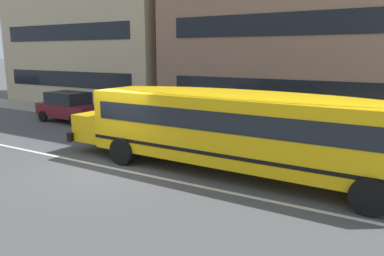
# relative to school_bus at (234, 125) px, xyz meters

# --- Properties ---
(ground_plane) EXTENTS (400.00, 400.00, 0.00)m
(ground_plane) POSITION_rel_school_bus_xyz_m (-3.71, -1.58, -1.58)
(ground_plane) COLOR #4C4C4F
(sidewalk_far) EXTENTS (120.00, 3.00, 0.01)m
(sidewalk_far) POSITION_rel_school_bus_xyz_m (-3.71, 6.30, -1.57)
(sidewalk_far) COLOR gray
(sidewalk_far) RESTS_ON ground_plane
(lane_centreline) EXTENTS (110.00, 0.16, 0.01)m
(lane_centreline) POSITION_rel_school_bus_xyz_m (-3.71, -1.58, -1.58)
(lane_centreline) COLOR silver
(lane_centreline) RESTS_ON ground_plane
(school_bus) EXTENTS (11.92, 2.93, 2.66)m
(school_bus) POSITION_rel_school_bus_xyz_m (0.00, 0.00, 0.00)
(school_bus) COLOR yellow
(school_bus) RESTS_ON ground_plane
(parked_car_maroon_end_of_row) EXTENTS (3.98, 2.04, 1.64)m
(parked_car_maroon_end_of_row) POSITION_rel_school_bus_xyz_m (-11.56, 3.62, -0.73)
(parked_car_maroon_end_of_row) COLOR maroon
(parked_car_maroon_end_of_row) RESTS_ON ground_plane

